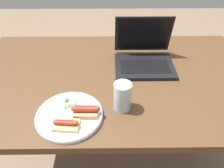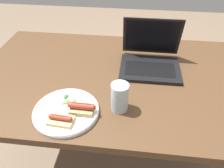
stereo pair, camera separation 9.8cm
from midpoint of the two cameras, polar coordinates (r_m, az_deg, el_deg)
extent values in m
plane|color=#75604C|center=(1.69, -1.42, -18.45)|extent=(6.00, 6.00, 0.00)
cube|color=#4C331E|center=(1.14, -1.99, 1.45)|extent=(1.50, 0.88, 0.04)
cylinder|color=#4C331E|center=(1.77, 20.42, -1.04)|extent=(0.04, 0.04, 0.71)
cylinder|color=#4C331E|center=(1.79, -23.19, -1.33)|extent=(0.04, 0.04, 0.71)
cube|color=black|center=(1.19, 6.13, 4.55)|extent=(0.32, 0.24, 0.02)
cube|color=black|center=(1.17, 6.22, 4.54)|extent=(0.26, 0.13, 0.00)
cube|color=black|center=(1.25, 5.88, 12.71)|extent=(0.32, 0.05, 0.22)
cube|color=black|center=(1.25, 5.90, 12.66)|extent=(0.28, 0.04, 0.19)
cylinder|color=silver|center=(0.94, -14.04, -8.19)|extent=(0.28, 0.28, 0.02)
torus|color=silver|center=(0.93, -14.13, -7.78)|extent=(0.27, 0.27, 0.01)
cube|color=tan|center=(0.89, -15.04, -10.53)|extent=(0.11, 0.07, 0.01)
cylinder|color=#9E3D28|center=(0.88, -15.23, -9.79)|extent=(0.08, 0.03, 0.02)
sphere|color=#9E3D28|center=(0.89, -17.69, -9.54)|extent=(0.02, 0.02, 0.02)
sphere|color=#9E3D28|center=(0.86, -12.71, -10.03)|extent=(0.02, 0.02, 0.02)
cylinder|color=red|center=(0.87, -15.35, -9.34)|extent=(0.07, 0.01, 0.00)
cube|color=tan|center=(0.91, -9.94, -7.49)|extent=(0.10, 0.06, 0.02)
cylinder|color=#9E3D28|center=(0.90, -10.10, -6.46)|extent=(0.09, 0.03, 0.03)
sphere|color=#9E3D28|center=(0.91, -13.03, -6.38)|extent=(0.03, 0.03, 0.03)
sphere|color=#9E3D28|center=(0.89, -7.11, -6.53)|extent=(0.03, 0.03, 0.03)
cylinder|color=red|center=(0.89, -10.20, -5.85)|extent=(0.08, 0.01, 0.01)
ellipsoid|color=#4C8E3D|center=(0.96, -12.32, -5.40)|extent=(0.03, 0.03, 0.01)
ellipsoid|color=#709E4C|center=(0.96, -14.58, -5.86)|extent=(0.02, 0.02, 0.01)
ellipsoid|color=#4C8E3D|center=(0.97, -13.80, -5.46)|extent=(0.03, 0.03, 0.01)
ellipsoid|color=#709E4C|center=(0.97, -14.41, -5.43)|extent=(0.02, 0.03, 0.01)
ellipsoid|color=#4C8E3D|center=(0.96, -15.12, -6.18)|extent=(0.02, 0.02, 0.00)
ellipsoid|color=#2D662D|center=(0.99, -14.60, -4.27)|extent=(0.02, 0.03, 0.01)
cylinder|color=silver|center=(0.91, -0.33, -3.38)|extent=(0.07, 0.07, 0.13)
camera|label=1|loc=(0.05, -92.86, -2.33)|focal=35.00mm
camera|label=2|loc=(0.05, 87.14, 2.33)|focal=35.00mm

